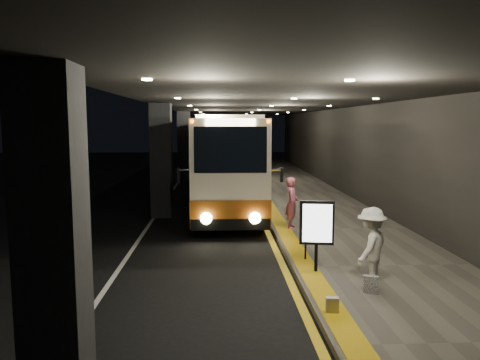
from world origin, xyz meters
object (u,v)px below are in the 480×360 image
object	(u,v)px
coach_third	(220,141)
passenger_boarding	(292,203)
bag_plain	(332,305)
info_sign	(317,224)
bag_polka	(371,284)
stanchion_post	(306,238)
passenger_waiting_white	(371,247)
coach_second	(221,151)
coach_main	(227,166)

from	to	relation	value
coach_third	passenger_boarding	xyz separation A→B (m)	(2.24, -30.76, -0.89)
bag_plain	info_sign	bearing A→B (deg)	85.24
passenger_boarding	bag_polka	bearing A→B (deg)	-158.41
bag_plain	bag_polka	bearing A→B (deg)	42.77
stanchion_post	bag_polka	bearing A→B (deg)	-69.59
passenger_waiting_white	bag_plain	size ratio (longest dim) A/B	5.89
passenger_boarding	bag_plain	size ratio (longest dim) A/B	5.85
passenger_waiting_white	bag_polka	bearing A→B (deg)	23.43
coach_second	stanchion_post	xyz separation A→B (m)	(2.04, -19.81, -1.07)
passenger_waiting_white	stanchion_post	world-z (taller)	passenger_waiting_white
coach_third	passenger_waiting_white	world-z (taller)	coach_third
coach_main	passenger_waiting_white	xyz separation A→B (m)	(2.89, -10.48, -0.81)
coach_third	stanchion_post	size ratio (longest dim) A/B	11.28
coach_third	passenger_boarding	size ratio (longest dim) A/B	7.33
coach_third	stanchion_post	bearing A→B (deg)	-87.30
coach_main	bag_plain	size ratio (longest dim) A/B	41.70
info_sign	passenger_boarding	bearing A→B (deg)	97.18
info_sign	coach_main	bearing A→B (deg)	110.50
passenger_boarding	coach_third	bearing A→B (deg)	19.24
bag_polka	coach_second	bearing A→B (deg)	97.55
coach_third	info_sign	xyz separation A→B (m)	(2.10, -35.42, -0.60)
coach_main	info_sign	world-z (taller)	coach_main
coach_second	stanchion_post	distance (m)	19.94
coach_main	bag_polka	world-z (taller)	coach_main
bag_plain	passenger_waiting_white	bearing A→B (deg)	49.58
info_sign	stanchion_post	xyz separation A→B (m)	(-0.07, 1.00, -0.58)
coach_third	info_sign	distance (m)	35.48
coach_second	info_sign	distance (m)	20.92
coach_second	passenger_boarding	bearing A→B (deg)	-79.44
coach_main	bag_polka	distance (m)	11.32
coach_second	coach_third	size ratio (longest dim) A/B	0.95
bag_plain	info_sign	distance (m)	2.61
passenger_boarding	info_sign	distance (m)	4.66
info_sign	bag_plain	bearing A→B (deg)	-85.80
coach_second	stanchion_post	size ratio (longest dim) A/B	10.66
coach_second	bag_polka	size ratio (longest dim) A/B	32.99
coach_main	passenger_waiting_white	world-z (taller)	coach_main
stanchion_post	passenger_waiting_white	bearing A→B (deg)	-63.37
coach_main	coach_second	world-z (taller)	coach_main
passenger_waiting_white	coach_main	bearing A→B (deg)	-124.79
bag_polka	info_sign	distance (m)	1.92
coach_third	stanchion_post	world-z (taller)	coach_third
bag_polka	bag_plain	distance (m)	1.42
coach_third	coach_second	bearing A→B (deg)	-90.71
coach_third	bag_polka	bearing A→B (deg)	-86.12
passenger_waiting_white	info_sign	size ratio (longest dim) A/B	1.02
stanchion_post	coach_second	bearing A→B (deg)	95.88
passenger_waiting_white	stanchion_post	size ratio (longest dim) A/B	1.55
coach_main	passenger_boarding	xyz separation A→B (m)	(2.07, -4.79, -0.81)
info_sign	stanchion_post	world-z (taller)	info_sign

